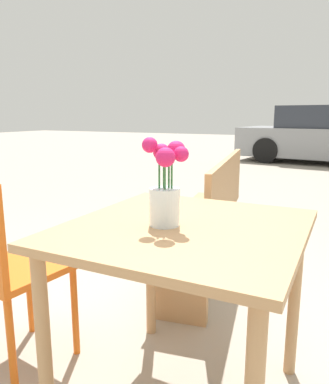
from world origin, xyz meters
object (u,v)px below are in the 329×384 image
(cafe_chair, at_px, (0,262))
(bench_near, at_px, (212,214))
(table_front, at_px, (185,252))
(flower_vase, at_px, (165,191))

(cafe_chair, height_order, bench_near, cafe_chair)
(table_front, xyz_separation_m, bench_near, (-0.31, 1.21, -0.18))
(table_front, distance_m, cafe_chair, 0.82)
(table_front, height_order, cafe_chair, cafe_chair)
(flower_vase, xyz_separation_m, bench_near, (-0.25, 1.25, -0.42))
(flower_vase, relative_size, cafe_chair, 0.36)
(flower_vase, distance_m, cafe_chair, 0.82)
(table_front, height_order, bench_near, bench_near)
(table_front, bearing_deg, flower_vase, -147.85)
(table_front, bearing_deg, bench_near, 104.36)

